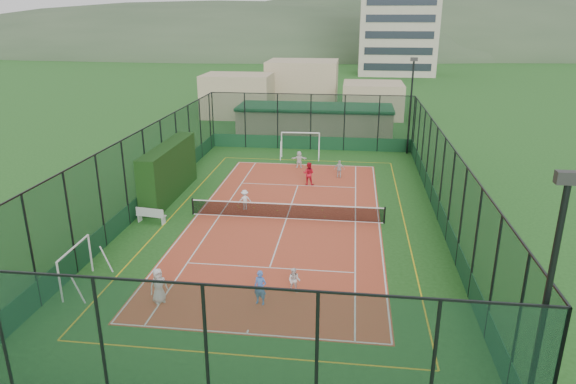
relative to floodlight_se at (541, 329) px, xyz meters
name	(u,v)px	position (x,y,z in m)	size (l,w,h in m)	color
ground	(287,219)	(-8.60, 16.60, -4.12)	(300.00, 300.00, 0.00)	#21511B
court_slab	(287,219)	(-8.60, 16.60, -4.12)	(11.17, 23.97, 0.01)	#B44628
tennis_net	(287,210)	(-8.60, 16.60, -3.59)	(11.67, 0.12, 1.06)	black
perimeter_fence	(286,179)	(-8.60, 16.60, -1.62)	(18.12, 34.12, 5.00)	black
floodlight_se	(541,329)	(0.00, 0.00, 0.00)	(0.60, 0.26, 8.25)	black
floodlight_ne	(410,107)	(0.00, 33.20, 0.00)	(0.60, 0.26, 8.25)	black
clubhouse	(315,122)	(-8.60, 38.60, -2.55)	(15.20, 7.20, 3.15)	tan
distant_hills	(344,52)	(-8.60, 166.60, -4.12)	(200.00, 60.00, 24.00)	#384C33
hedge_left	(169,171)	(-16.90, 19.72, -2.37)	(1.21, 8.04, 3.52)	black
white_bench	(151,215)	(-16.40, 14.98, -3.62)	(1.78, 0.49, 1.00)	white
futsal_goal_near	(76,267)	(-16.91, 7.43, -3.19)	(0.84, 2.91, 1.88)	white
futsal_goal_far	(300,145)	(-9.23, 30.74, -3.05)	(3.33, 0.97, 2.15)	white
child_near_left	(159,286)	(-12.75, 6.54, -3.34)	(0.76, 0.49, 1.55)	silver
child_near_mid	(260,288)	(-8.47, 6.94, -3.36)	(0.55, 0.36, 1.52)	#4C7AD7
child_near_right	(294,281)	(-7.16, 8.05, -3.54)	(0.56, 0.44, 1.15)	white
child_far_left	(245,200)	(-11.39, 17.80, -3.47)	(0.83, 0.48, 1.29)	white
child_far_right	(339,169)	(-5.72, 25.27, -3.45)	(0.78, 0.33, 1.33)	silver
child_far_back	(299,159)	(-8.99, 27.53, -3.43)	(1.27, 0.40, 1.37)	white
coach	(309,174)	(-7.87, 23.28, -3.28)	(0.81, 0.63, 1.67)	red
tennis_balls	(275,210)	(-9.47, 17.91, -4.08)	(5.70, 1.26, 0.07)	#CCE033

